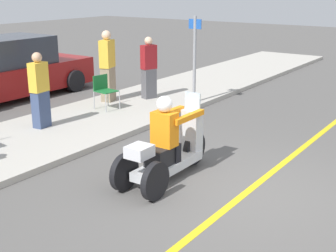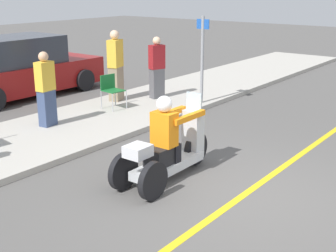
{
  "view_description": "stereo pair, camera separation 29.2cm",
  "coord_description": "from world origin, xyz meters",
  "px_view_note": "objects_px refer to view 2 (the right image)",
  "views": [
    {
      "loc": [
        -6.07,
        -2.78,
        3.07
      ],
      "look_at": [
        -0.24,
        1.3,
        0.9
      ],
      "focal_mm": 50.0,
      "sensor_mm": 36.0,
      "label": 1
    },
    {
      "loc": [
        -5.9,
        -3.02,
        3.07
      ],
      "look_at": [
        -0.24,
        1.3,
        0.9
      ],
      "focal_mm": 50.0,
      "sensor_mm": 36.0,
      "label": 2
    }
  ],
  "objects_px": {
    "street_sign": "(202,56)",
    "parked_car_lot_left": "(18,69)",
    "spectator_with_child": "(116,67)",
    "motorcycle_trike": "(168,149)",
    "folding_chair_set_back": "(111,88)",
    "spectator_end_of_line": "(157,69)",
    "spectator_mid_group": "(46,91)"
  },
  "relations": [
    {
      "from": "motorcycle_trike",
      "to": "street_sign",
      "type": "bearing_deg",
      "value": 26.85
    },
    {
      "from": "spectator_mid_group",
      "to": "spectator_end_of_line",
      "type": "relative_size",
      "value": 0.98
    },
    {
      "from": "parked_car_lot_left",
      "to": "spectator_end_of_line",
      "type": "bearing_deg",
      "value": -62.95
    },
    {
      "from": "parked_car_lot_left",
      "to": "street_sign",
      "type": "bearing_deg",
      "value": -66.37
    },
    {
      "from": "motorcycle_trike",
      "to": "parked_car_lot_left",
      "type": "xyz_separation_m",
      "value": [
        2.15,
        6.94,
        0.27
      ]
    },
    {
      "from": "motorcycle_trike",
      "to": "parked_car_lot_left",
      "type": "distance_m",
      "value": 7.27
    },
    {
      "from": "spectator_mid_group",
      "to": "spectator_end_of_line",
      "type": "distance_m",
      "value": 3.46
    },
    {
      "from": "folding_chair_set_back",
      "to": "parked_car_lot_left",
      "type": "xyz_separation_m",
      "value": [
        -0.3,
        3.3,
        0.16
      ]
    },
    {
      "from": "spectator_end_of_line",
      "to": "spectator_with_child",
      "type": "bearing_deg",
      "value": 141.4
    },
    {
      "from": "folding_chair_set_back",
      "to": "street_sign",
      "type": "relative_size",
      "value": 0.37
    },
    {
      "from": "spectator_end_of_line",
      "to": "folding_chair_set_back",
      "type": "height_order",
      "value": "spectator_end_of_line"
    },
    {
      "from": "spectator_with_child",
      "to": "spectator_mid_group",
      "type": "distance_m",
      "value": 2.63
    },
    {
      "from": "parked_car_lot_left",
      "to": "folding_chair_set_back",
      "type": "bearing_deg",
      "value": -84.88
    },
    {
      "from": "spectator_end_of_line",
      "to": "parked_car_lot_left",
      "type": "distance_m",
      "value": 3.98
    },
    {
      "from": "street_sign",
      "to": "motorcycle_trike",
      "type": "bearing_deg",
      "value": -153.15
    },
    {
      "from": "parked_car_lot_left",
      "to": "motorcycle_trike",
      "type": "bearing_deg",
      "value": -107.25
    },
    {
      "from": "spectator_with_child",
      "to": "folding_chair_set_back",
      "type": "relative_size",
      "value": 2.23
    },
    {
      "from": "motorcycle_trike",
      "to": "spectator_with_child",
      "type": "distance_m",
      "value": 5.15
    },
    {
      "from": "spectator_with_child",
      "to": "folding_chair_set_back",
      "type": "bearing_deg",
      "value": -145.59
    },
    {
      "from": "spectator_mid_group",
      "to": "parked_car_lot_left",
      "type": "height_order",
      "value": "spectator_mid_group"
    },
    {
      "from": "spectator_end_of_line",
      "to": "parked_car_lot_left",
      "type": "relative_size",
      "value": 0.35
    },
    {
      "from": "spectator_end_of_line",
      "to": "street_sign",
      "type": "height_order",
      "value": "street_sign"
    },
    {
      "from": "motorcycle_trike",
      "to": "spectator_mid_group",
      "type": "relative_size",
      "value": 1.34
    },
    {
      "from": "street_sign",
      "to": "parked_car_lot_left",
      "type": "bearing_deg",
      "value": 113.63
    },
    {
      "from": "spectator_end_of_line",
      "to": "folding_chair_set_back",
      "type": "distance_m",
      "value": 1.56
    },
    {
      "from": "spectator_with_child",
      "to": "street_sign",
      "type": "height_order",
      "value": "street_sign"
    },
    {
      "from": "spectator_end_of_line",
      "to": "parked_car_lot_left",
      "type": "bearing_deg",
      "value": 117.05
    },
    {
      "from": "spectator_with_child",
      "to": "folding_chair_set_back",
      "type": "distance_m",
      "value": 0.88
    },
    {
      "from": "motorcycle_trike",
      "to": "folding_chair_set_back",
      "type": "relative_size",
      "value": 2.62
    },
    {
      "from": "spectator_with_child",
      "to": "spectator_mid_group",
      "type": "bearing_deg",
      "value": -170.88
    },
    {
      "from": "folding_chair_set_back",
      "to": "motorcycle_trike",
      "type": "bearing_deg",
      "value": -124.0
    },
    {
      "from": "spectator_mid_group",
      "to": "spectator_with_child",
      "type": "bearing_deg",
      "value": 9.12
    }
  ]
}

